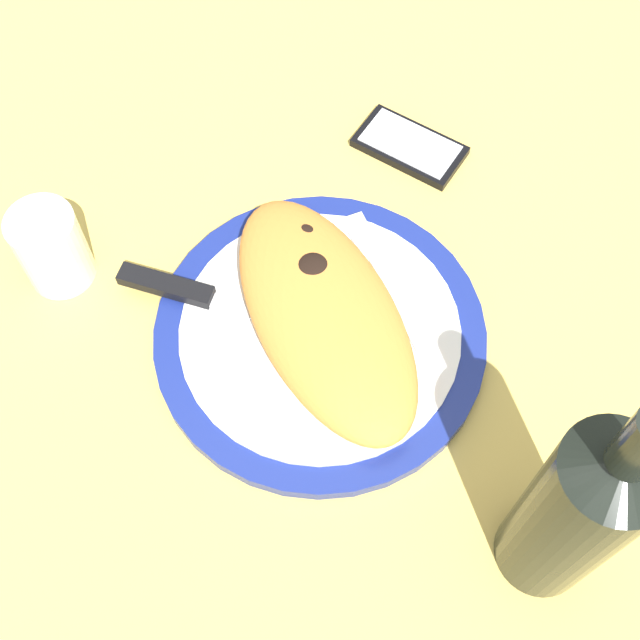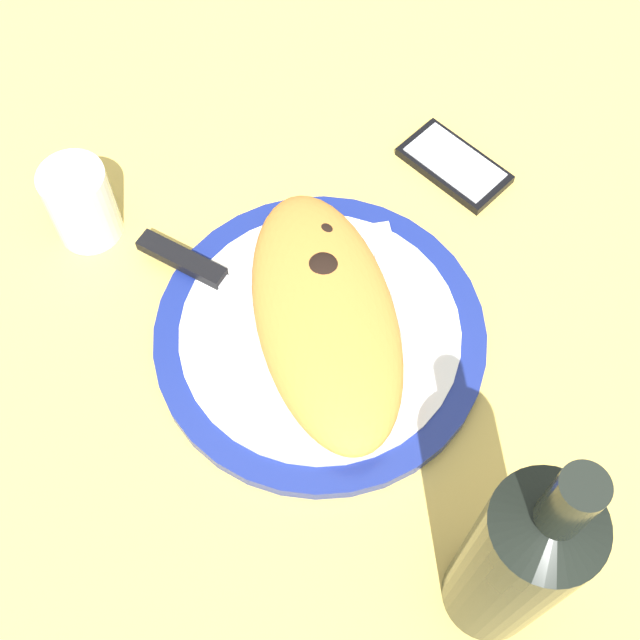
# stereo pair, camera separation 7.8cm
# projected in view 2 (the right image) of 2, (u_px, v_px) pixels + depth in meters

# --- Properties ---
(ground_plane) EXTENTS (1.50, 1.50, 0.03)m
(ground_plane) POSITION_uv_depth(u_px,v_px,m) (320.00, 346.00, 0.82)
(ground_plane) COLOR #DBB756
(plate) EXTENTS (0.31, 0.31, 0.02)m
(plate) POSITION_uv_depth(u_px,v_px,m) (320.00, 335.00, 0.80)
(plate) COLOR navy
(plate) RESTS_ON ground_plane
(calzone) EXTENTS (0.29, 0.17, 0.05)m
(calzone) POSITION_uv_depth(u_px,v_px,m) (325.00, 315.00, 0.78)
(calzone) COLOR orange
(calzone) RESTS_ON plate
(fork) EXTENTS (0.16, 0.05, 0.00)m
(fork) POSITION_uv_depth(u_px,v_px,m) (392.00, 279.00, 0.82)
(fork) COLOR silver
(fork) RESTS_ON plate
(knife) EXTENTS (0.19, 0.16, 0.01)m
(knife) POSITION_uv_depth(u_px,v_px,m) (210.00, 274.00, 0.82)
(knife) COLOR silver
(knife) RESTS_ON plate
(smartphone) EXTENTS (0.13, 0.10, 0.01)m
(smartphone) POSITION_uv_depth(u_px,v_px,m) (454.00, 165.00, 0.90)
(smartphone) COLOR black
(smartphone) RESTS_ON ground_plane
(water_glass) EXTENTS (0.07, 0.07, 0.09)m
(water_glass) POSITION_uv_depth(u_px,v_px,m) (83.00, 207.00, 0.84)
(water_glass) COLOR silver
(water_glass) RESTS_ON ground_plane
(wine_bottle) EXTENTS (0.08, 0.08, 0.30)m
(wine_bottle) POSITION_uv_depth(u_px,v_px,m) (518.00, 560.00, 0.59)
(wine_bottle) COLOR black
(wine_bottle) RESTS_ON ground_plane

